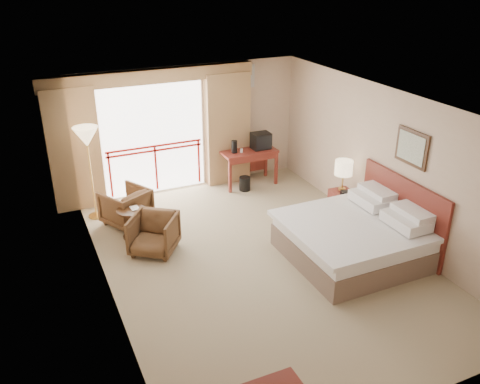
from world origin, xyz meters
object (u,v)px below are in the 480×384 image
armchair_near (155,251)px  floor_lamp (87,141)px  desk (248,157)px  bed (354,238)px  tv (261,141)px  armchair_far (128,223)px  wastebasket (245,184)px  side_table (132,218)px  nightstand (342,205)px  table_lamp (344,168)px

armchair_near → floor_lamp: 2.49m
desk → bed: bearing=-88.1°
tv → armchair_near: (-3.07, -2.00, -0.99)m
desk → armchair_far: bearing=-167.1°
bed → wastebasket: bearing=98.8°
desk → armchair_near: bearing=-145.8°
tv → side_table: size_ratio=0.72×
wastebasket → side_table: 2.97m
bed → armchair_far: size_ratio=2.68×
armchair_near → side_table: side_table is taller
tv → armchair_near: 3.79m
nightstand → floor_lamp: size_ratio=0.31×
table_lamp → tv: size_ratio=1.49×
tv → wastebasket: size_ratio=1.31×
wastebasket → nightstand: bearing=-59.8°
nightstand → table_lamp: (0.00, 0.05, 0.76)m
desk → armchair_near: 3.51m
bed → armchair_far: (-3.25, 2.83, -0.38)m
bed → side_table: bed is taller
nightstand → table_lamp: 0.76m
desk → tv: 0.47m
nightstand → desk: (-0.94, 2.35, 0.34)m
armchair_far → floor_lamp: (-0.50, 0.54, 1.59)m
armchair_near → side_table: 0.80m
wastebasket → floor_lamp: 3.54m
tv → nightstand: bearing=-93.2°
armchair_near → bed: bearing=8.7°
desk → armchair_near: (-2.77, -2.06, -0.63)m
table_lamp → tv: table_lamp is taller
wastebasket → armchair_near: size_ratio=0.41×
tv → armchair_near: size_ratio=0.53×
tv → floor_lamp: floor_lamp is taller
desk → wastebasket: (-0.23, -0.34, -0.47)m
armchair_near → floor_lamp: (-0.70, 1.79, 1.59)m
nightstand → tv: bearing=109.8°
bed → armchair_far: 4.33m
nightstand → armchair_near: nightstand is taller
armchair_far → floor_lamp: bearing=-75.6°
nightstand → armchair_near: 3.73m
table_lamp → desk: bearing=112.3°
desk → armchair_near: size_ratio=1.62×
bed → desk: size_ratio=1.72×
wastebasket → armchair_far: bearing=-170.1°
armchair_near → side_table: bearing=145.0°
table_lamp → armchair_far: (-3.91, 1.48, -1.04)m
bed → table_lamp: 1.64m
side_table → bed: bearing=-34.4°
tv → bed: bearing=-109.1°
table_lamp → side_table: table_lamp is taller
desk → armchair_far: (-2.97, -0.82, -0.63)m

